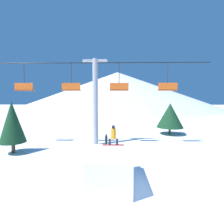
% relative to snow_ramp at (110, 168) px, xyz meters
% --- Properties ---
extents(ground_plane, '(220.00, 220.00, 0.00)m').
position_rel_snow_ramp_xyz_m(ground_plane, '(0.80, -0.75, -0.88)').
color(ground_plane, white).
extents(mountain_ridge, '(89.79, 89.79, 16.74)m').
position_rel_snow_ramp_xyz_m(mountain_ridge, '(0.80, 74.76, 7.49)').
color(mountain_ridge, silver).
rests_on(mountain_ridge, ground_plane).
extents(snow_ramp, '(2.23, 3.33, 1.76)m').
position_rel_snow_ramp_xyz_m(snow_ramp, '(0.00, 0.00, 0.00)').
color(snow_ramp, white).
rests_on(snow_ramp, ground_plane).
extents(snowboarder, '(1.32, 0.30, 1.25)m').
position_rel_snow_ramp_xyz_m(snowboarder, '(0.17, 1.43, 1.49)').
color(snowboarder, '#B22D2D').
rests_on(snowboarder, snow_ramp).
extents(chairlift, '(21.90, 0.51, 8.45)m').
position_rel_snow_ramp_xyz_m(chairlift, '(-1.72, 7.92, 4.00)').
color(chairlift, '#9E9EA3').
rests_on(chairlift, ground_plane).
extents(pine_tree_near, '(2.13, 2.13, 4.40)m').
position_rel_snow_ramp_xyz_m(pine_tree_near, '(-8.41, 5.15, 1.77)').
color(pine_tree_near, '#4C3823').
rests_on(pine_tree_near, ground_plane).
extents(pine_tree_far, '(3.32, 3.32, 4.00)m').
position_rel_snow_ramp_xyz_m(pine_tree_far, '(7.19, 13.17, 1.57)').
color(pine_tree_far, '#4C3823').
rests_on(pine_tree_far, ground_plane).
extents(distant_skier, '(0.24, 0.24, 1.23)m').
position_rel_snow_ramp_xyz_m(distant_skier, '(-0.62, 7.20, -0.21)').
color(distant_skier, black).
rests_on(distant_skier, ground_plane).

